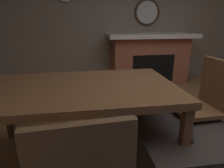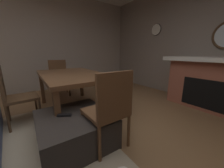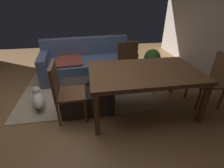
{
  "view_description": "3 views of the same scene",
  "coord_description": "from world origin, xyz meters",
  "px_view_note": "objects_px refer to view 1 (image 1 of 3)",
  "views": [
    {
      "loc": [
        1.19,
        1.35,
        1.29
      ],
      "look_at": [
        0.86,
        -0.74,
        0.6
      ],
      "focal_mm": 31.42,
      "sensor_mm": 36.0,
      "label": 1
    },
    {
      "loc": [
        -1.12,
        0.39,
        1.1
      ],
      "look_at": [
        0.8,
        -0.92,
        0.54
      ],
      "focal_mm": 20.4,
      "sensor_mm": 36.0,
      "label": 2
    },
    {
      "loc": [
        0.37,
        -2.46,
        1.76
      ],
      "look_at": [
        0.7,
        -0.39,
        0.59
      ],
      "focal_mm": 25.55,
      "sensor_mm": 36.0,
      "label": 3
    }
  ],
  "objects_px": {
    "ottoman_coffee_table": "(185,149)",
    "fireplace": "(149,58)",
    "dining_chair_west": "(205,100)",
    "dining_table": "(79,93)",
    "round_wall_mirror": "(147,12)",
    "tv_remote": "(190,137)"
  },
  "relations": [
    {
      "from": "ottoman_coffee_table",
      "to": "fireplace",
      "type": "bearing_deg",
      "value": -102.01
    },
    {
      "from": "tv_remote",
      "to": "dining_table",
      "type": "relative_size",
      "value": 0.09
    },
    {
      "from": "tv_remote",
      "to": "dining_chair_west",
      "type": "xyz_separation_m",
      "value": [
        -0.37,
        -0.4,
        0.14
      ]
    },
    {
      "from": "round_wall_mirror",
      "to": "ottoman_coffee_table",
      "type": "height_order",
      "value": "round_wall_mirror"
    },
    {
      "from": "tv_remote",
      "to": "dining_chair_west",
      "type": "relative_size",
      "value": 0.17
    },
    {
      "from": "tv_remote",
      "to": "fireplace",
      "type": "bearing_deg",
      "value": -72.98
    },
    {
      "from": "round_wall_mirror",
      "to": "ottoman_coffee_table",
      "type": "bearing_deg",
      "value": 79.15
    },
    {
      "from": "fireplace",
      "to": "ottoman_coffee_table",
      "type": "distance_m",
      "value": 2.7
    },
    {
      "from": "dining_chair_west",
      "to": "tv_remote",
      "type": "bearing_deg",
      "value": 47.26
    },
    {
      "from": "fireplace",
      "to": "round_wall_mirror",
      "type": "distance_m",
      "value": 0.97
    },
    {
      "from": "dining_table",
      "to": "dining_chair_west",
      "type": "height_order",
      "value": "dining_chair_west"
    },
    {
      "from": "dining_table",
      "to": "dining_chair_west",
      "type": "bearing_deg",
      "value": -179.85
    },
    {
      "from": "round_wall_mirror",
      "to": "tv_remote",
      "type": "height_order",
      "value": "round_wall_mirror"
    },
    {
      "from": "round_wall_mirror",
      "to": "fireplace",
      "type": "bearing_deg",
      "value": 90.0
    },
    {
      "from": "tv_remote",
      "to": "dining_table",
      "type": "bearing_deg",
      "value": 4.84
    },
    {
      "from": "dining_table",
      "to": "fireplace",
      "type": "bearing_deg",
      "value": -122.37
    },
    {
      "from": "round_wall_mirror",
      "to": "dining_table",
      "type": "relative_size",
      "value": 0.33
    },
    {
      "from": "ottoman_coffee_table",
      "to": "dining_table",
      "type": "distance_m",
      "value": 1.07
    },
    {
      "from": "round_wall_mirror",
      "to": "dining_chair_west",
      "type": "distance_m",
      "value": 2.77
    },
    {
      "from": "fireplace",
      "to": "dining_table",
      "type": "xyz_separation_m",
      "value": [
        1.47,
        2.32,
        0.14
      ]
    },
    {
      "from": "ottoman_coffee_table",
      "to": "round_wall_mirror",
      "type": "bearing_deg",
      "value": -100.85
    },
    {
      "from": "dining_chair_west",
      "to": "dining_table",
      "type": "bearing_deg",
      "value": 0.15
    }
  ]
}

